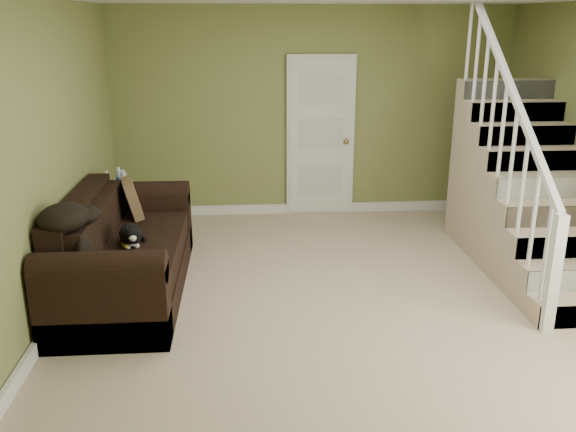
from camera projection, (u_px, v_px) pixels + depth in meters
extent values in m
cube|color=tan|center=(345.00, 303.00, 5.45)|extent=(5.00, 5.50, 0.01)
cube|color=olive|center=(313.00, 113.00, 7.66)|extent=(5.00, 0.04, 2.60)
cube|color=olive|center=(465.00, 313.00, 2.44)|extent=(5.00, 0.04, 2.60)
cube|color=olive|center=(41.00, 166.00, 4.88)|extent=(0.04, 5.50, 2.60)
cube|color=white|center=(312.00, 208.00, 8.01)|extent=(5.00, 0.04, 0.12)
cube|color=white|center=(62.00, 306.00, 5.26)|extent=(0.04, 5.50, 0.12)
cube|color=white|center=(320.00, 136.00, 7.72)|extent=(0.86, 0.05, 2.02)
cube|color=white|center=(321.00, 137.00, 7.71)|extent=(0.78, 0.04, 1.96)
sphere|color=olive|center=(346.00, 142.00, 7.70)|extent=(0.07, 0.07, 0.07)
cylinder|color=white|center=(546.00, 250.00, 4.92)|extent=(0.04, 0.04, 0.90)
cube|color=tan|center=(575.00, 285.00, 5.34)|extent=(1.00, 0.27, 0.40)
cylinder|color=white|center=(534.00, 216.00, 5.11)|extent=(0.04, 0.04, 0.90)
cube|color=tan|center=(561.00, 263.00, 5.57)|extent=(1.00, 0.27, 0.60)
cylinder|color=white|center=(523.00, 185.00, 5.31)|extent=(0.04, 0.04, 0.90)
cube|color=tan|center=(548.00, 242.00, 5.79)|extent=(1.00, 0.27, 0.80)
cylinder|color=white|center=(512.00, 156.00, 5.50)|extent=(0.04, 0.04, 0.90)
cube|color=tan|center=(536.00, 223.00, 6.02)|extent=(1.00, 0.27, 1.00)
cylinder|color=white|center=(503.00, 128.00, 5.70)|extent=(0.04, 0.04, 0.90)
cube|color=tan|center=(526.00, 206.00, 6.24)|extent=(1.00, 0.27, 1.20)
cylinder|color=white|center=(494.00, 103.00, 5.89)|extent=(0.04, 0.04, 0.90)
cube|color=tan|center=(515.00, 190.00, 6.47)|extent=(1.00, 0.27, 1.40)
cylinder|color=white|center=(485.00, 80.00, 6.09)|extent=(0.04, 0.04, 0.90)
cube|color=tan|center=(506.00, 174.00, 6.70)|extent=(1.00, 0.27, 1.60)
cylinder|color=white|center=(477.00, 57.00, 6.28)|extent=(0.04, 0.04, 0.90)
cube|color=tan|center=(497.00, 160.00, 6.92)|extent=(1.00, 0.27, 1.80)
cylinder|color=white|center=(469.00, 36.00, 6.48)|extent=(0.04, 0.04, 0.90)
cube|color=white|center=(553.00, 274.00, 4.82)|extent=(0.09, 0.09, 1.00)
cube|color=white|center=(508.00, 79.00, 5.56)|extent=(0.06, 2.46, 1.84)
cube|color=black|center=(129.00, 277.00, 5.67)|extent=(1.00, 2.31, 0.26)
cube|color=black|center=(138.00, 252.00, 5.60)|extent=(0.76, 1.75, 0.23)
cube|color=black|center=(103.00, 308.00, 4.64)|extent=(1.00, 0.26, 0.65)
cube|color=black|center=(144.00, 223.00, 6.59)|extent=(1.00, 0.26, 0.65)
cylinder|color=black|center=(99.00, 268.00, 4.54)|extent=(1.00, 0.26, 0.26)
cylinder|color=black|center=(142.00, 194.00, 6.49)|extent=(1.00, 0.26, 0.26)
cube|color=black|center=(81.00, 233.00, 5.51)|extent=(0.21, 1.79, 0.66)
cube|color=black|center=(98.00, 223.00, 5.49)|extent=(0.15, 1.73, 0.37)
cube|color=black|center=(121.00, 220.00, 6.67)|extent=(0.69, 0.69, 0.66)
cylinder|color=silver|center=(107.00, 183.00, 6.47)|extent=(0.06, 0.06, 0.20)
cylinder|color=blue|center=(107.00, 183.00, 6.47)|extent=(0.07, 0.07, 0.05)
cylinder|color=white|center=(106.00, 173.00, 6.43)|extent=(0.03, 0.03, 0.03)
cylinder|color=silver|center=(124.00, 182.00, 6.52)|extent=(0.06, 0.06, 0.20)
cylinder|color=blue|center=(124.00, 182.00, 6.52)|extent=(0.07, 0.07, 0.05)
cylinder|color=white|center=(123.00, 171.00, 6.49)|extent=(0.03, 0.03, 0.03)
cylinder|color=silver|center=(119.00, 179.00, 6.64)|extent=(0.06, 0.06, 0.20)
cylinder|color=blue|center=(119.00, 179.00, 6.64)|extent=(0.07, 0.07, 0.05)
cylinder|color=white|center=(118.00, 169.00, 6.61)|extent=(0.03, 0.03, 0.03)
ellipsoid|color=black|center=(130.00, 234.00, 5.45)|extent=(0.28, 0.39, 0.19)
ellipsoid|color=white|center=(129.00, 241.00, 5.38)|extent=(0.14, 0.17, 0.10)
sphere|color=black|center=(126.00, 234.00, 5.26)|extent=(0.16, 0.16, 0.13)
ellipsoid|color=white|center=(125.00, 239.00, 5.22)|extent=(0.08, 0.07, 0.06)
cone|color=black|center=(122.00, 227.00, 5.25)|extent=(0.06, 0.06, 0.06)
cone|color=black|center=(130.00, 226.00, 5.25)|extent=(0.06, 0.06, 0.06)
cylinder|color=black|center=(144.00, 237.00, 5.61)|extent=(0.16, 0.25, 0.04)
ellipsoid|color=yellow|center=(125.00, 245.00, 5.40)|extent=(0.10, 0.17, 0.05)
cube|color=#452A1B|center=(133.00, 198.00, 6.18)|extent=(0.27, 0.42, 0.40)
ellipsoid|color=black|center=(63.00, 217.00, 4.76)|extent=(0.52, 0.59, 0.21)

